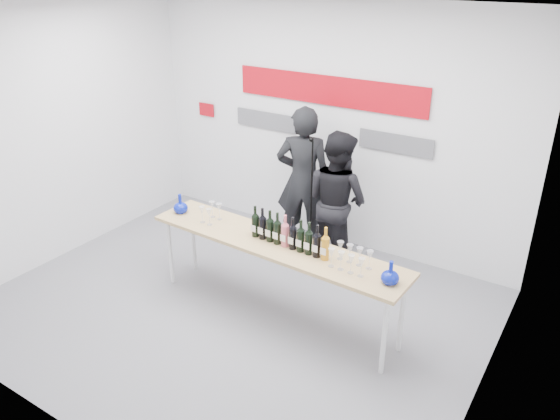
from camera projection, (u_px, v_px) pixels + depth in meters
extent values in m
plane|color=slate|center=(233.00, 308.00, 5.80)|extent=(5.00, 5.00, 0.00)
cube|color=silver|center=(328.00, 126.00, 6.69)|extent=(5.00, 0.04, 3.00)
cube|color=#A60712|center=(328.00, 90.00, 6.48)|extent=(2.50, 0.02, 0.35)
cube|color=#59595E|center=(266.00, 120.00, 7.13)|extent=(0.90, 0.02, 0.22)
cube|color=#59595E|center=(396.00, 143.00, 6.25)|extent=(0.90, 0.02, 0.22)
cube|color=#A60712|center=(206.00, 110.00, 7.62)|extent=(0.25, 0.02, 0.18)
cube|color=tan|center=(275.00, 244.00, 5.38)|extent=(2.82, 0.68, 0.04)
cylinder|color=silver|center=(170.00, 251.00, 6.10)|extent=(0.05, 0.05, 0.80)
cylinder|color=silver|center=(384.00, 336.00, 4.73)|extent=(0.05, 0.05, 0.80)
cylinder|color=silver|center=(193.00, 238.00, 6.37)|extent=(0.05, 0.05, 0.80)
cylinder|color=silver|center=(402.00, 315.00, 5.01)|extent=(0.05, 0.05, 0.80)
imported|color=black|center=(303.00, 180.00, 6.64)|extent=(0.78, 0.65, 1.84)
imported|color=black|center=(337.00, 201.00, 6.30)|extent=(0.95, 0.83, 1.66)
cylinder|color=black|center=(309.00, 269.00, 6.51)|extent=(0.19, 0.19, 0.02)
cylinder|color=black|center=(311.00, 209.00, 6.17)|extent=(0.02, 0.02, 1.60)
sphere|color=black|center=(311.00, 140.00, 5.80)|extent=(0.05, 0.05, 0.05)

